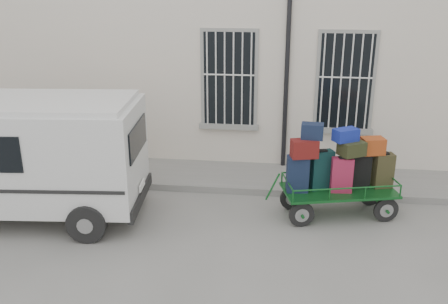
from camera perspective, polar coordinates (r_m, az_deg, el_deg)
ground at (r=9.85m, az=0.92°, el=-8.14°), size 80.00×80.00×0.00m
building at (r=14.29m, az=3.41°, el=13.19°), size 24.00×5.15×6.00m
sidewalk at (r=11.80m, az=2.06°, el=-2.87°), size 24.00×1.70×0.15m
luggage_cart at (r=10.03m, az=12.91°, el=-2.18°), size 2.63×1.49×1.93m
van at (r=10.39m, az=-22.50°, el=0.07°), size 4.92×2.50×2.40m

